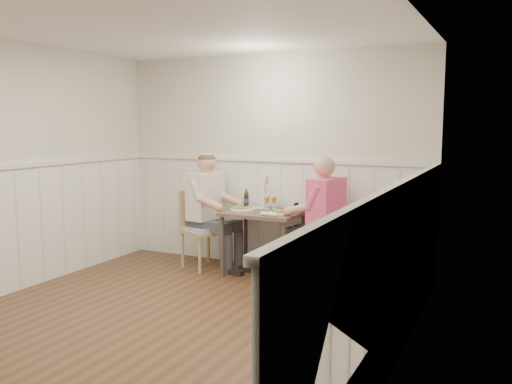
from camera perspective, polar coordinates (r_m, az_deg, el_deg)
ground_plane at (r=4.99m, az=-9.62°, el=-13.59°), size 4.50×4.50×0.00m
room_shell at (r=4.68m, az=-10.01°, el=4.07°), size 4.04×4.54×2.60m
wainscot at (r=5.35m, az=-5.50°, el=-4.41°), size 4.00×4.49×1.34m
dining_table at (r=6.31m, az=0.79°, el=-2.99°), size 0.87×0.70×0.75m
chair_right at (r=6.13m, az=7.53°, el=-4.92°), size 0.47×0.47×0.89m
chair_left at (r=6.69m, az=-5.78°, el=-3.57°), size 0.60×0.60×0.95m
man_in_pink at (r=6.01m, az=6.99°, el=-3.95°), size 0.73×0.52×1.44m
diner_cream at (r=6.67m, az=-5.05°, el=-2.82°), size 0.72×0.50×1.44m
plate_man at (r=6.14m, az=2.64°, el=-2.07°), size 0.28×0.28×0.07m
plate_diner at (r=6.38m, az=-1.57°, el=-1.71°), size 0.29×0.29×0.07m
beer_glass_a at (r=6.48m, az=1.90°, el=-0.79°), size 0.07×0.07×0.17m
beer_glass_b at (r=6.40m, az=1.14°, el=-0.79°), size 0.07×0.07×0.18m
beer_bottle at (r=6.60m, az=-1.02°, el=-0.77°), size 0.06×0.06×0.22m
rolled_napkin at (r=5.97m, az=1.41°, el=-2.34°), size 0.20×0.05×0.04m
grass_vase at (r=6.52m, az=0.93°, el=-0.08°), size 0.05×0.05×0.41m
gingham_mat at (r=6.57m, az=-0.34°, el=-1.62°), size 0.36×0.31×0.01m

